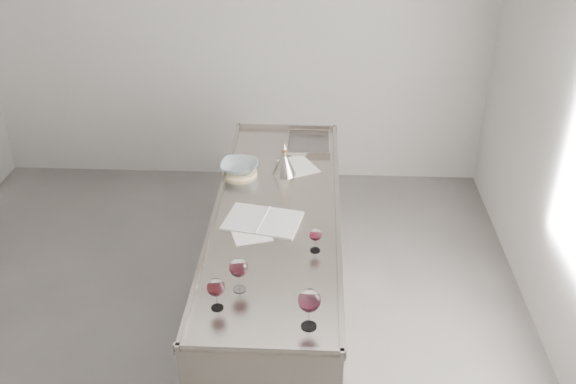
{
  "coord_description": "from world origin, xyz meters",
  "views": [
    {
      "loc": [
        0.73,
        -2.98,
        2.98
      ],
      "look_at": [
        0.56,
        0.39,
        1.02
      ],
      "focal_mm": 40.0,
      "sensor_mm": 36.0,
      "label": 1
    }
  ],
  "objects_px": {
    "counter": "(277,272)",
    "wine_glass_small": "(315,235)",
    "wine_glass_left": "(216,288)",
    "wine_glass_middle": "(239,268)",
    "wine_glass_right": "(309,301)",
    "wine_funnel": "(284,165)",
    "notebook": "(263,221)",
    "ceramic_bowl": "(240,167)"
  },
  "relations": [
    {
      "from": "counter",
      "to": "wine_glass_small",
      "type": "bearing_deg",
      "value": -59.63
    },
    {
      "from": "counter",
      "to": "wine_glass_small",
      "type": "distance_m",
      "value": 0.74
    },
    {
      "from": "wine_glass_middle",
      "to": "wine_funnel",
      "type": "distance_m",
      "value": 1.24
    },
    {
      "from": "wine_glass_middle",
      "to": "wine_funnel",
      "type": "height_order",
      "value": "wine_funnel"
    },
    {
      "from": "wine_glass_small",
      "to": "ceramic_bowl",
      "type": "xyz_separation_m",
      "value": [
        -0.51,
        0.86,
        -0.05
      ]
    },
    {
      "from": "counter",
      "to": "wine_glass_small",
      "type": "xyz_separation_m",
      "value": [
        0.24,
        -0.41,
        0.57
      ]
    },
    {
      "from": "wine_glass_right",
      "to": "wine_glass_small",
      "type": "xyz_separation_m",
      "value": [
        0.02,
        0.61,
        -0.05
      ]
    },
    {
      "from": "notebook",
      "to": "ceramic_bowl",
      "type": "xyz_separation_m",
      "value": [
        -0.2,
        0.58,
        0.04
      ]
    },
    {
      "from": "wine_glass_middle",
      "to": "wine_glass_small",
      "type": "relative_size",
      "value": 1.3
    },
    {
      "from": "counter",
      "to": "wine_glass_right",
      "type": "distance_m",
      "value": 1.21
    },
    {
      "from": "wine_funnel",
      "to": "wine_glass_left",
      "type": "bearing_deg",
      "value": -100.44
    },
    {
      "from": "counter",
      "to": "ceramic_bowl",
      "type": "height_order",
      "value": "ceramic_bowl"
    },
    {
      "from": "wine_glass_right",
      "to": "counter",
      "type": "bearing_deg",
      "value": 101.95
    },
    {
      "from": "wine_glass_left",
      "to": "wine_glass_right",
      "type": "height_order",
      "value": "wine_glass_right"
    },
    {
      "from": "notebook",
      "to": "ceramic_bowl",
      "type": "bearing_deg",
      "value": 120.69
    },
    {
      "from": "wine_funnel",
      "to": "wine_glass_small",
      "type": "bearing_deg",
      "value": -76.08
    },
    {
      "from": "wine_glass_left",
      "to": "wine_funnel",
      "type": "distance_m",
      "value": 1.39
    },
    {
      "from": "wine_funnel",
      "to": "wine_glass_right",
      "type": "bearing_deg",
      "value": -82.58
    },
    {
      "from": "counter",
      "to": "wine_funnel",
      "type": "height_order",
      "value": "wine_funnel"
    },
    {
      "from": "wine_glass_left",
      "to": "counter",
      "type": "bearing_deg",
      "value": 75.77
    },
    {
      "from": "notebook",
      "to": "ceramic_bowl",
      "type": "relative_size",
      "value": 1.95
    },
    {
      "from": "counter",
      "to": "wine_glass_right",
      "type": "relative_size",
      "value": 11.49
    },
    {
      "from": "wine_glass_middle",
      "to": "notebook",
      "type": "xyz_separation_m",
      "value": [
        0.06,
        0.63,
        -0.12
      ]
    },
    {
      "from": "wine_glass_left",
      "to": "wine_glass_right",
      "type": "distance_m",
      "value": 0.46
    },
    {
      "from": "wine_glass_left",
      "to": "wine_glass_middle",
      "type": "distance_m",
      "value": 0.17
    },
    {
      "from": "wine_funnel",
      "to": "ceramic_bowl",
      "type": "bearing_deg",
      "value": -178.5
    },
    {
      "from": "wine_funnel",
      "to": "counter",
      "type": "bearing_deg",
      "value": -92.76
    },
    {
      "from": "counter",
      "to": "wine_glass_right",
      "type": "bearing_deg",
      "value": -78.05
    },
    {
      "from": "notebook",
      "to": "wine_glass_middle",
      "type": "bearing_deg",
      "value": -84.17
    },
    {
      "from": "wine_glass_right",
      "to": "notebook",
      "type": "relative_size",
      "value": 0.44
    },
    {
      "from": "wine_glass_left",
      "to": "wine_glass_middle",
      "type": "relative_size",
      "value": 0.93
    },
    {
      "from": "wine_glass_small",
      "to": "wine_glass_middle",
      "type": "bearing_deg",
      "value": -136.57
    },
    {
      "from": "counter",
      "to": "notebook",
      "type": "bearing_deg",
      "value": -120.28
    },
    {
      "from": "wine_glass_middle",
      "to": "notebook",
      "type": "bearing_deg",
      "value": 84.21
    },
    {
      "from": "counter",
      "to": "notebook",
      "type": "height_order",
      "value": "counter"
    },
    {
      "from": "wine_glass_middle",
      "to": "wine_glass_right",
      "type": "bearing_deg",
      "value": -35.8
    },
    {
      "from": "wine_glass_small",
      "to": "notebook",
      "type": "relative_size",
      "value": 0.3
    },
    {
      "from": "notebook",
      "to": "wine_funnel",
      "type": "height_order",
      "value": "wine_funnel"
    },
    {
      "from": "wine_glass_small",
      "to": "wine_funnel",
      "type": "distance_m",
      "value": 0.89
    },
    {
      "from": "wine_glass_right",
      "to": "wine_glass_small",
      "type": "distance_m",
      "value": 0.61
    },
    {
      "from": "wine_glass_middle",
      "to": "wine_glass_right",
      "type": "height_order",
      "value": "wine_glass_right"
    },
    {
      "from": "wine_glass_left",
      "to": "notebook",
      "type": "xyz_separation_m",
      "value": [
        0.16,
        0.78,
        -0.12
      ]
    }
  ]
}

